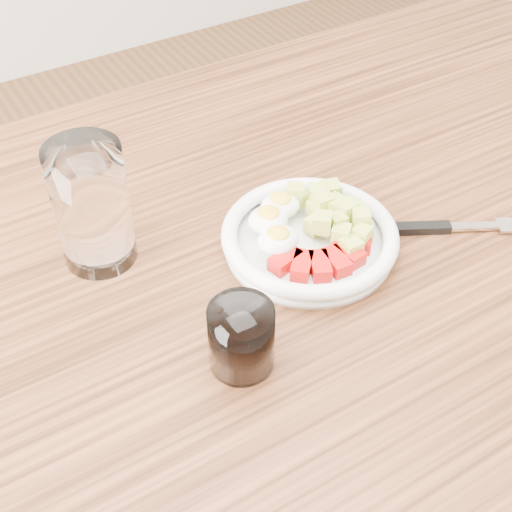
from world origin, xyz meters
The scene contains 5 objects.
dining_table centered at (0.00, 0.00, 0.67)m, with size 1.50×0.90×0.77m.
bowl centered at (0.07, 0.02, 0.79)m, with size 0.20×0.20×0.05m.
fork centered at (0.20, -0.03, 0.77)m, with size 0.20×0.12×0.01m.
water_glass centered at (-0.14, 0.13, 0.84)m, with size 0.08×0.08×0.14m, color white.
coffee_glass centered at (-0.08, -0.08, 0.81)m, with size 0.06×0.06×0.07m.
Camera 1 is at (-0.29, -0.46, 1.32)m, focal length 50.00 mm.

